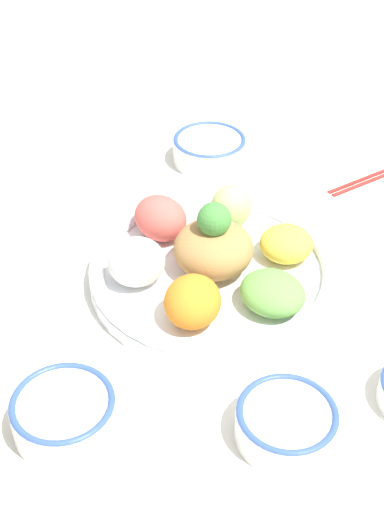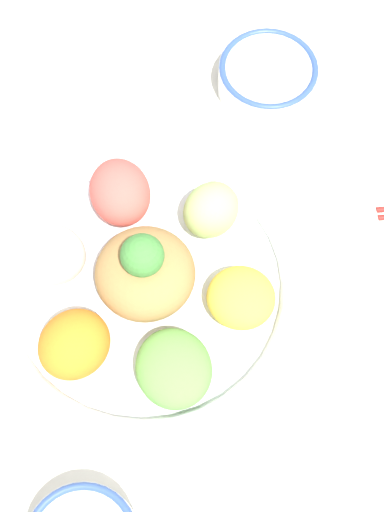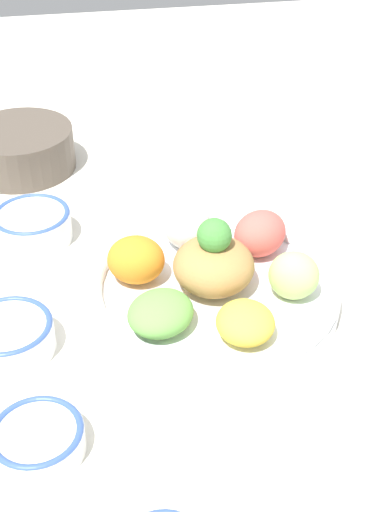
% 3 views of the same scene
% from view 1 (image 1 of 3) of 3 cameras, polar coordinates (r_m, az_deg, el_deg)
% --- Properties ---
extents(ground_plane, '(2.40, 2.40, 0.00)m').
position_cam_1_polar(ground_plane, '(0.97, 0.84, -0.56)').
color(ground_plane, silver).
extents(salad_platter, '(0.32, 0.32, 0.12)m').
position_cam_1_polar(salad_platter, '(0.92, 1.58, -0.60)').
color(salad_platter, white).
rests_on(salad_platter, ground_plane).
extents(sauce_bowl_red, '(0.11, 0.11, 0.04)m').
position_cam_1_polar(sauce_bowl_red, '(0.76, 7.54, -13.04)').
color(sauce_bowl_red, white).
rests_on(sauce_bowl_red, ground_plane).
extents(sauce_bowl_dark, '(0.11, 0.11, 0.05)m').
position_cam_1_polar(sauce_bowl_dark, '(0.77, -10.20, -12.28)').
color(sauce_bowl_dark, white).
rests_on(sauce_bowl_dark, ground_plane).
extents(rice_bowl_plain, '(0.12, 0.12, 0.04)m').
position_cam_1_polar(rice_bowl_plain, '(1.17, 1.40, 8.61)').
color(rice_bowl_plain, white).
rests_on(rice_bowl_plain, ground_plane).
extents(serving_spoon_main, '(0.08, 0.11, 0.01)m').
position_cam_1_polar(serving_spoon_main, '(1.13, -8.60, 5.63)').
color(serving_spoon_main, silver).
rests_on(serving_spoon_main, ground_plane).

